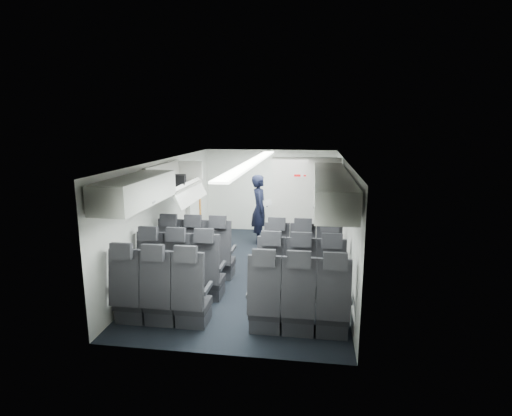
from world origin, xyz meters
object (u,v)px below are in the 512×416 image
(seat_row_rear, at_px, (228,301))
(galley_unit, at_px, (306,198))
(flight_attendant, at_px, (260,209))
(carry_on_bag, at_px, (175,181))
(seat_row_front, at_px, (249,259))
(boarding_door, at_px, (194,204))
(seat_row_mid, at_px, (240,277))

(seat_row_rear, height_order, galley_unit, galley_unit)
(flight_attendant, bearing_deg, carry_on_bag, 137.82)
(seat_row_front, distance_m, boarding_door, 2.71)
(seat_row_front, xyz_separation_m, seat_row_rear, (0.00, -1.80, 0.00))
(flight_attendant, height_order, carry_on_bag, carry_on_bag)
(boarding_door, distance_m, flight_attendant, 1.55)
(seat_row_rear, relative_size, carry_on_bag, 9.12)
(galley_unit, bearing_deg, carry_on_bag, -127.53)
(seat_row_mid, relative_size, galley_unit, 1.75)
(seat_row_mid, distance_m, galley_unit, 4.30)
(seat_row_rear, distance_m, boarding_door, 4.25)
(seat_row_front, bearing_deg, flight_attendant, 92.80)
(seat_row_mid, bearing_deg, carry_on_bag, 141.88)
(seat_row_mid, bearing_deg, galley_unit, 77.12)
(boarding_door, bearing_deg, seat_row_front, -51.84)
(flight_attendant, xyz_separation_m, carry_on_bag, (-1.28, -2.12, 0.95))
(boarding_door, bearing_deg, carry_on_bag, -82.72)
(seat_row_rear, height_order, flight_attendant, flight_attendant)
(seat_row_front, height_order, seat_row_rear, same)
(galley_unit, relative_size, boarding_door, 1.02)
(seat_row_front, relative_size, boarding_door, 1.79)
(seat_row_front, bearing_deg, carry_on_bag, 171.98)
(seat_row_front, distance_m, seat_row_rear, 1.80)
(seat_row_front, height_order, galley_unit, galley_unit)
(seat_row_front, xyz_separation_m, flight_attendant, (-0.11, 2.32, 0.42))
(seat_row_front, bearing_deg, seat_row_mid, -90.00)
(seat_row_rear, xyz_separation_m, galley_unit, (0.95, 5.05, 0.55))
(galley_unit, xyz_separation_m, carry_on_bag, (-2.35, -3.06, 0.83))
(flight_attendant, bearing_deg, boarding_door, 87.67)
(boarding_door, height_order, carry_on_bag, carry_on_bag)
(seat_row_front, bearing_deg, boarding_door, 128.16)
(boarding_door, distance_m, carry_on_bag, 2.07)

